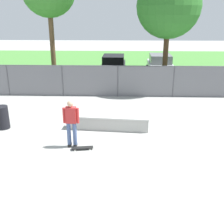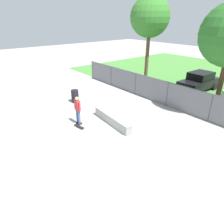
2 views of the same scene
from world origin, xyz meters
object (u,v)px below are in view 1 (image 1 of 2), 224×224
Objects in this scene: skateboard at (82,148)px; car_black at (113,66)px; concrete_ledge at (109,123)px; tree_near_right at (169,6)px; car_silver at (160,65)px; skateboarder at (71,122)px; trash_bin at (2,117)px.

skateboard is 12.09m from car_black.
skateboard is at bearing -115.41° from concrete_ledge.
tree_near_right reaches higher than car_silver.
skateboarder reaches higher than car_silver.
skateboarder is 0.43× the size of car_silver.
tree_near_right is 7.04× the size of trash_bin.
concrete_ledge is at bearing 51.97° from skateboarder.
concrete_ledge is 4.22× the size of skateboard.
skateboarder is 2.22× the size of skateboard.
tree_near_right reaches higher than car_black.
car_silver is (3.61, 10.71, 0.53)m from concrete_ledge.
trash_bin is at bearing -140.72° from tree_near_right.
skateboarder is 0.43× the size of car_black.
skateboarder is at bearing -95.94° from car_black.
skateboard is (-0.89, -1.88, -0.23)m from concrete_ledge.
trash_bin is at bearing 153.26° from skateboard.
car_black is (-3.35, 3.71, -4.27)m from tree_near_right.
trash_bin is (-3.72, 1.88, 0.43)m from skateboard.
trash_bin reaches higher than skateboard.
car_black and car_silver have the same top height.
skateboard is 4.19m from trash_bin.
skateboarder is 13.31m from car_silver.
car_silver is 4.25× the size of trash_bin.
car_black is 1.00× the size of car_silver.
skateboarder reaches higher than car_black.
concrete_ledge is 1.90× the size of skateboarder.
skateboard is at bearing -26.74° from trash_bin.
skateboarder is 1.04m from skateboard.
skateboard is 0.12× the size of tree_near_right.
skateboarder is 11.89m from car_black.
concrete_ledge is 10.18m from car_black.
tree_near_right reaches higher than trash_bin.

